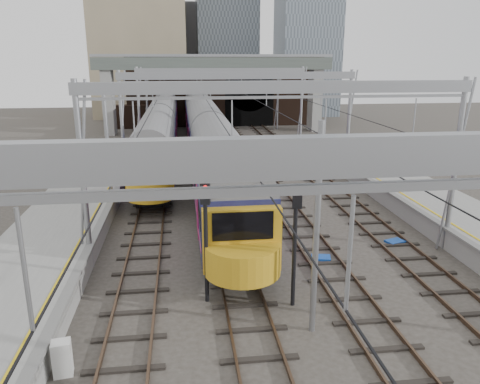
{
  "coord_description": "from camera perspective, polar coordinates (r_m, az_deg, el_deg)",
  "views": [
    {
      "loc": [
        -4.1,
        -11.35,
        8.73
      ],
      "look_at": [
        -1.33,
        10.66,
        2.4
      ],
      "focal_mm": 35.0,
      "sensor_mm": 36.0,
      "label": 1
    }
  ],
  "objects": [
    {
      "name": "ground",
      "position": [
        14.89,
        10.93,
        -20.29
      ],
      "size": [
        160.0,
        160.0,
        0.0
      ],
      "primitive_type": "plane",
      "color": "#38332D",
      "rests_on": "ground"
    },
    {
      "name": "tracks",
      "position": [
        28.05,
        1.59,
        -2.16
      ],
      "size": [
        14.4,
        80.0,
        0.22
      ],
      "color": "#4C3828",
      "rests_on": "ground"
    },
    {
      "name": "overhead_line",
      "position": [
        33.16,
        -0.05,
        12.19
      ],
      "size": [
        16.8,
        80.0,
        8.0
      ],
      "color": "gray",
      "rests_on": "ground"
    },
    {
      "name": "retaining_wall",
      "position": [
        63.67,
        -2.24,
        11.96
      ],
      "size": [
        28.0,
        2.75,
        9.0
      ],
      "color": "black",
      "rests_on": "ground"
    },
    {
      "name": "overbridge",
      "position": [
        57.51,
        -3.18,
        14.45
      ],
      "size": [
        28.0,
        3.0,
        9.25
      ],
      "color": "gray",
      "rests_on": "ground"
    },
    {
      "name": "city_skyline",
      "position": [
        82.54,
        -2.56,
        21.73
      ],
      "size": [
        37.5,
        27.5,
        60.0
      ],
      "color": "tan",
      "rests_on": "ground"
    },
    {
      "name": "train_main",
      "position": [
        51.4,
        -4.83,
        9.07
      ],
      "size": [
        3.04,
        70.25,
        5.15
      ],
      "color": "black",
      "rests_on": "ground"
    },
    {
      "name": "train_second",
      "position": [
        51.38,
        -9.34,
        8.78
      ],
      "size": [
        2.86,
        49.54,
        4.9
      ],
      "color": "black",
      "rests_on": "ground"
    },
    {
      "name": "signal_near_left",
      "position": [
        16.72,
        -4.2,
        -4.22
      ],
      "size": [
        0.37,
        0.46,
        4.71
      ],
      "rotation": [
        0.0,
        0.0,
        -0.25
      ],
      "color": "black",
      "rests_on": "ground"
    },
    {
      "name": "signal_near_centre",
      "position": [
        16.53,
        6.79,
        -4.66
      ],
      "size": [
        0.37,
        0.46,
        4.65
      ],
      "rotation": [
        0.0,
        0.0,
        -0.3
      ],
      "color": "black",
      "rests_on": "ground"
    },
    {
      "name": "relay_cabinet",
      "position": [
        14.99,
        -20.86,
        -18.41
      ],
      "size": [
        0.59,
        0.52,
        1.06
      ],
      "primitive_type": "cube",
      "rotation": [
        0.0,
        0.0,
        0.16
      ],
      "color": "silver",
      "rests_on": "ground"
    },
    {
      "name": "equip_cover_a",
      "position": [
        21.73,
        9.83,
        -7.87
      ],
      "size": [
        0.97,
        0.79,
        0.1
      ],
      "primitive_type": "cube",
      "rotation": [
        0.0,
        0.0,
        -0.24
      ],
      "color": "#1748AD",
      "rests_on": "ground"
    },
    {
      "name": "equip_cover_b",
      "position": [
        24.15,
        -2.79,
        -5.15
      ],
      "size": [
        1.1,
        0.95,
        0.11
      ],
      "primitive_type": "cube",
      "rotation": [
        0.0,
        0.0,
        0.39
      ],
      "color": "#1748AD",
      "rests_on": "ground"
    },
    {
      "name": "equip_cover_c",
      "position": [
        24.42,
        18.36,
        -5.75
      ],
      "size": [
        1.02,
        0.86,
        0.1
      ],
      "primitive_type": "cube",
      "rotation": [
        0.0,
        0.0,
        0.33
      ],
      "color": "#1748AD",
      "rests_on": "ground"
    }
  ]
}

